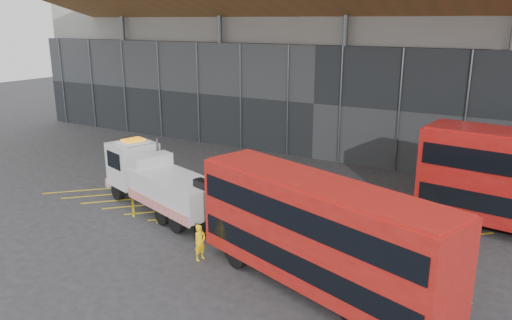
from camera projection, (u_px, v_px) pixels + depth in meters
The scene contains 6 objects.
ground_plane at pixel (196, 201), 27.66m from camera, with size 120.00×120.00×0.00m, color #2A2A2D.
road_markings at pixel (245, 211), 26.11m from camera, with size 23.16×7.16×0.01m.
construction_building at pixel (351, 29), 39.61m from camera, with size 55.00×23.97×18.00m.
recovery_truck at pixel (159, 181), 25.92m from camera, with size 9.76×4.87×3.44m.
bus_towed at pixel (317, 231), 17.85m from camera, with size 10.62×5.56×4.24m.
worker at pixel (200, 242), 20.66m from camera, with size 0.56×0.37×1.54m, color yellow.
Camera 1 is at (15.97, -20.81, 9.65)m, focal length 35.00 mm.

